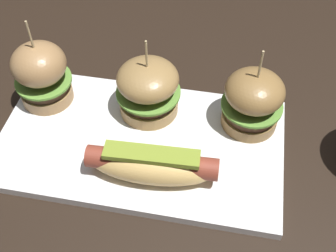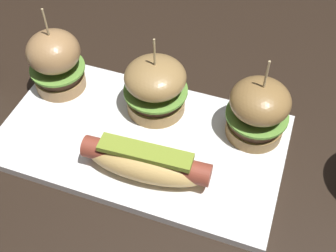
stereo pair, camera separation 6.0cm
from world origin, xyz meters
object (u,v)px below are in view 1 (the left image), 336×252
object	(u,v)px
platter_main	(140,143)
slider_left	(41,74)
hot_dog	(152,164)
slider_center	(146,88)
slider_right	(253,100)

from	to	relation	value
platter_main	slider_left	size ratio (longest dim) A/B	2.84
hot_dog	slider_left	bearing A→B (deg)	149.32
slider_left	slider_center	xyz separation A→B (m)	(0.16, 0.01, -0.01)
slider_left	slider_right	size ratio (longest dim) A/B	1.06
hot_dog	slider_right	distance (m)	0.17
platter_main	slider_left	bearing A→B (deg)	160.77
slider_left	slider_right	world-z (taller)	slider_left
slider_center	hot_dog	bearing A→B (deg)	-74.25
platter_main	slider_center	bearing A→B (deg)	92.82
slider_left	slider_center	size ratio (longest dim) A/B	1.10
hot_dog	slider_right	bearing A→B (deg)	44.69
hot_dog	slider_left	size ratio (longest dim) A/B	1.21
platter_main	slider_center	xyz separation A→B (m)	(-0.00, 0.06, 0.05)
slider_right	hot_dog	bearing A→B (deg)	-135.31
slider_center	platter_main	bearing A→B (deg)	-87.18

